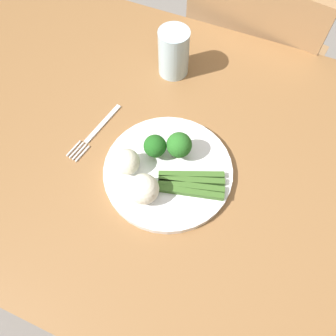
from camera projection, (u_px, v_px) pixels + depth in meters
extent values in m
cube|color=gray|center=(171.00, 247.00, 1.39)|extent=(6.00, 6.00, 0.02)
cube|color=olive|center=(173.00, 154.00, 0.75)|extent=(1.34, 0.81, 0.04)
cylinder|color=olive|center=(62.00, 81.00, 1.34)|extent=(0.07, 0.07, 0.70)
cube|color=#9E754C|center=(256.00, 61.00, 1.24)|extent=(0.46, 0.46, 0.02)
cube|color=#9E754C|center=(246.00, 46.00, 0.98)|extent=(0.38, 0.09, 0.40)
cylinder|color=#9E754C|center=(297.00, 93.00, 1.47)|extent=(0.04, 0.04, 0.45)
cylinder|color=#9E754C|center=(226.00, 63.00, 1.56)|extent=(0.04, 0.04, 0.45)
cylinder|color=#9E754C|center=(264.00, 151.00, 1.33)|extent=(0.04, 0.04, 0.45)
cylinder|color=#9E754C|center=(189.00, 114.00, 1.42)|extent=(0.04, 0.04, 0.45)
cylinder|color=white|center=(168.00, 171.00, 0.70)|extent=(0.26, 0.26, 0.01)
cube|color=#3D6626|center=(190.00, 192.00, 0.66)|extent=(0.13, 0.04, 0.01)
cube|color=#3D6626|center=(191.00, 186.00, 0.66)|extent=(0.13, 0.05, 0.01)
cube|color=#3D6626|center=(192.00, 181.00, 0.67)|extent=(0.13, 0.06, 0.01)
cube|color=#3D6626|center=(191.00, 175.00, 0.68)|extent=(0.12, 0.06, 0.01)
cylinder|color=#568E33|center=(179.00, 152.00, 0.70)|extent=(0.02, 0.02, 0.02)
sphere|color=#286B23|center=(179.00, 145.00, 0.67)|extent=(0.05, 0.05, 0.05)
cylinder|color=#4C7F2B|center=(155.00, 153.00, 0.70)|extent=(0.02, 0.02, 0.02)
sphere|color=#1E5B1C|center=(155.00, 146.00, 0.68)|extent=(0.05, 0.05, 0.05)
sphere|color=white|center=(144.00, 189.00, 0.64)|extent=(0.06, 0.06, 0.06)
sphere|color=silver|center=(127.00, 162.00, 0.67)|extent=(0.05, 0.05, 0.05)
cube|color=silver|center=(102.00, 124.00, 0.76)|extent=(0.03, 0.12, 0.00)
cube|color=silver|center=(74.00, 149.00, 0.73)|extent=(0.01, 0.04, 0.00)
cube|color=silver|center=(77.00, 150.00, 0.73)|extent=(0.01, 0.04, 0.00)
cube|color=silver|center=(80.00, 152.00, 0.72)|extent=(0.01, 0.04, 0.00)
cube|color=silver|center=(82.00, 154.00, 0.72)|extent=(0.01, 0.04, 0.00)
cylinder|color=silver|center=(174.00, 53.00, 0.79)|extent=(0.07, 0.07, 0.11)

